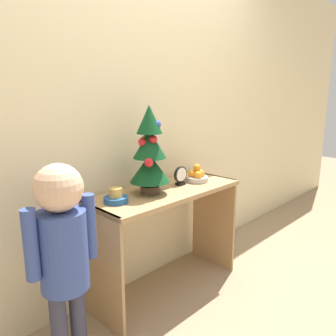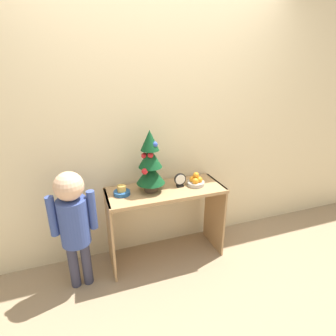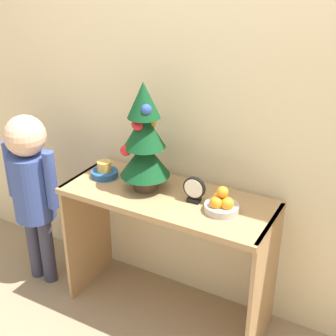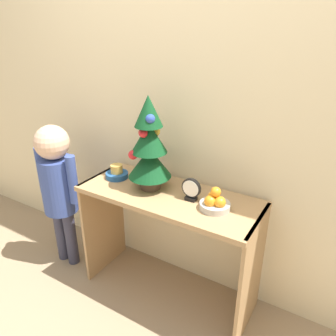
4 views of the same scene
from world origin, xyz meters
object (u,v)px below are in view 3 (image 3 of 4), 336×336
mini_tree (144,140)px  child_figure (31,181)px  singing_bowl (105,171)px  desk_clock (194,190)px  fruit_bowl (221,204)px

mini_tree → child_figure: mini_tree is taller
singing_bowl → desk_clock: desk_clock is taller
mini_tree → desk_clock: mini_tree is taller
mini_tree → singing_bowl: 0.35m
fruit_bowl → desk_clock: size_ratio=1.24×
fruit_bowl → desk_clock: bearing=172.5°
singing_bowl → desk_clock: bearing=-1.6°
mini_tree → singing_bowl: bearing=178.2°
mini_tree → singing_bowl: size_ratio=3.88×
desk_clock → mini_tree: bearing=178.7°
desk_clock → singing_bowl: bearing=178.4°
fruit_bowl → child_figure: 1.12m
singing_bowl → mini_tree: bearing=-1.8°
mini_tree → desk_clock: size_ratio=4.21×
child_figure → mini_tree: bearing=10.5°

